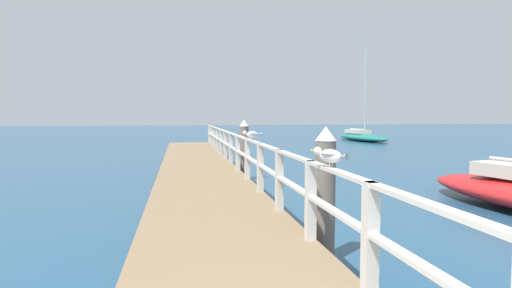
{
  "coord_description": "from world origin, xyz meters",
  "views": [
    {
      "loc": [
        -0.54,
        -0.75,
        2.05
      ],
      "look_at": [
        1.76,
        11.48,
        1.15
      ],
      "focal_mm": 28.35,
      "sensor_mm": 36.0,
      "label": 1
    }
  ],
  "objects": [
    {
      "name": "boat_0",
      "position": [
        13.64,
        29.09,
        0.35
      ],
      "size": [
        2.34,
        6.93,
        7.34
      ],
      "rotation": [
        0.0,
        0.0,
        3.19
      ],
      "color": "#197266",
      "rests_on": "ground_plane"
    },
    {
      "name": "pier_deck",
      "position": [
        0.0,
        11.3,
        0.24
      ],
      "size": [
        2.28,
        22.6,
        0.48
      ],
      "primitive_type": "cube",
      "color": "#846B4C",
      "rests_on": "ground_plane"
    },
    {
      "name": "dock_piling_near",
      "position": [
        1.44,
        4.53,
        0.96
      ],
      "size": [
        0.29,
        0.29,
        1.9
      ],
      "color": "#6B6056",
      "rests_on": "ground_plane"
    },
    {
      "name": "pier_railing",
      "position": [
        1.06,
        11.3,
        1.1
      ],
      "size": [
        0.12,
        21.12,
        1.0
      ],
      "color": "beige",
      "rests_on": "pier_deck"
    },
    {
      "name": "seagull_background",
      "position": [
        1.05,
        8.19,
        1.62
      ],
      "size": [
        0.48,
        0.2,
        0.21
      ],
      "rotation": [
        0.0,
        0.0,
        1.71
      ],
      "color": "white",
      "rests_on": "pier_railing"
    },
    {
      "name": "seagull_foreground",
      "position": [
        1.05,
        3.38,
        1.62
      ],
      "size": [
        0.29,
        0.43,
        0.21
      ],
      "rotation": [
        0.0,
        0.0,
        0.56
      ],
      "color": "white",
      "rests_on": "pier_railing"
    },
    {
      "name": "dock_piling_far",
      "position": [
        1.44,
        11.78,
        0.96
      ],
      "size": [
        0.29,
        0.29,
        1.9
      ],
      "color": "#6B6056",
      "rests_on": "ground_plane"
    }
  ]
}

